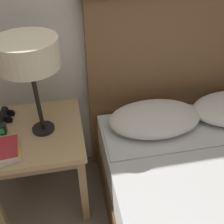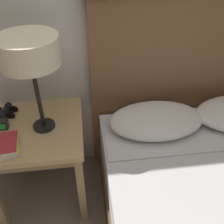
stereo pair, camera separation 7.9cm
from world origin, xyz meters
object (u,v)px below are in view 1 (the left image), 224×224
Objects in this scene: table_lamp at (28,55)px; alarm_clock at (0,129)px; binoculars_pair at (2,117)px; book_stacked_on_top at (5,149)px; nightstand at (35,140)px; book_on_nightstand at (5,152)px.

table_lamp is 8.00× the size of alarm_clock.
table_lamp reaches higher than binoculars_pair.
book_stacked_on_top is 0.19m from alarm_clock.
binoculars_pair is (-0.18, 0.13, 0.10)m from nightstand.
binoculars_pair is 0.13m from alarm_clock.
book_stacked_on_top is at bearing -124.47° from nightstand.
table_lamp is at bearing 40.63° from book_on_nightstand.
nightstand is 3.71× the size of binoculars_pair.
table_lamp is 0.50m from book_stacked_on_top.
table_lamp is 0.53m from book_on_nightstand.
table_lamp reaches higher than nightstand.
book_on_nightstand is 0.19m from alarm_clock.
alarm_clock is at bearing 176.57° from table_lamp.
table_lamp is at bearing 42.15° from book_stacked_on_top.
nightstand is 0.56m from table_lamp.
book_stacked_on_top reaches higher than binoculars_pair.
book_stacked_on_top is at bearing -137.85° from table_lamp.
alarm_clock reaches higher than nightstand.
table_lamp is 2.74× the size of book_on_nightstand.
table_lamp is at bearing -3.43° from alarm_clock.
alarm_clock is (0.00, -0.13, 0.01)m from binoculars_pair.
binoculars_pair is 2.33× the size of alarm_clock.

